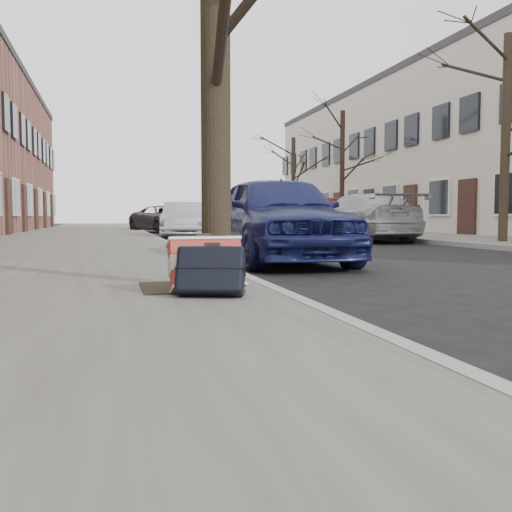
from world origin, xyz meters
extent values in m
plane|color=black|center=(0.00, 0.00, 0.00)|extent=(120.00, 120.00, 0.00)
cube|color=slate|center=(-3.70, 15.00, 0.06)|extent=(5.00, 70.00, 0.12)
cube|color=slate|center=(7.80, 15.00, 0.06)|extent=(4.00, 70.00, 0.12)
cube|color=#BAB5A7|center=(13.15, 16.00, 3.60)|extent=(6.70, 40.00, 7.20)
cube|color=black|center=(-2.00, 1.20, 0.13)|extent=(0.85, 0.85, 0.02)
cube|color=maroon|center=(-1.90, 0.84, 0.36)|extent=(0.63, 0.37, 0.47)
cube|color=black|center=(-1.91, 0.57, 0.33)|extent=(0.62, 0.48, 0.43)
imported|color=#171D50|center=(0.00, 5.10, 0.74)|extent=(1.79, 4.36, 1.48)
imported|color=#B2B4B9|center=(-0.19, 15.80, 0.63)|extent=(1.98, 4.00, 1.26)
imported|color=#3B3C40|center=(-0.09, 23.27, 0.64)|extent=(3.51, 5.02, 1.27)
imported|color=#ADAEB5|center=(4.83, 12.34, 0.72)|extent=(2.21, 5.03, 1.44)
imported|color=maroon|center=(4.93, 16.82, 0.79)|extent=(1.91, 4.67, 1.59)
cylinder|color=black|center=(7.20, 8.77, 2.76)|extent=(0.24, 0.24, 5.27)
cylinder|color=black|center=(7.20, 19.36, 2.73)|extent=(0.21, 0.21, 5.21)
cylinder|color=black|center=(7.20, 26.17, 2.60)|extent=(0.23, 0.23, 4.97)
camera|label=1|loc=(-2.70, -3.93, 0.77)|focal=40.00mm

